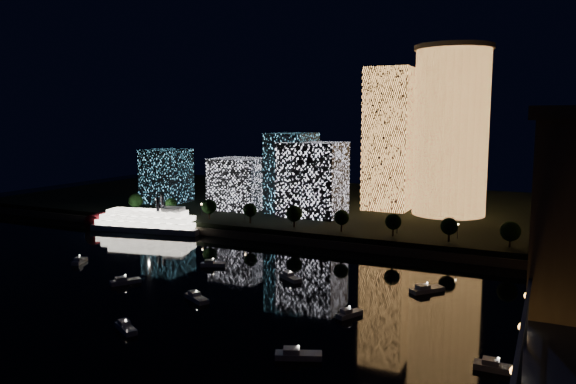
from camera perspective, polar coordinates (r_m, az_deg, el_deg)
name	(u,v)px	position (r m, az deg, el deg)	size (l,w,h in m)	color
ground	(252,324)	(135.82, -3.68, -13.28)	(520.00, 520.00, 0.00)	black
far_bank	(411,211)	(281.41, 12.43, -1.95)	(420.00, 160.00, 5.00)	black
seawall	(361,246)	(207.75, 7.47, -5.50)	(420.00, 6.00, 3.00)	#6B5E4C
tower_cylindrical	(451,131)	(259.40, 16.23, 5.97)	(34.00, 34.00, 74.33)	#FAA450
tower_rectangular	(389,139)	(268.72, 10.24, 5.30)	(20.78, 20.78, 66.13)	#FAA450
midrise_blocks	(261,178)	(262.78, -2.80, 1.47)	(105.70, 28.96, 36.17)	white
truss_bridge	(563,290)	(118.76, 26.18, -8.90)	(13.00, 266.00, 50.00)	navy
riverboat	(143,222)	(248.20, -14.54, -2.92)	(53.41, 19.91, 15.78)	silver
motorboats	(260,299)	(150.75, -2.82, -10.80)	(140.99, 66.69, 2.78)	silver
esplanade_trees	(301,214)	(220.91, 1.38, -2.27)	(166.72, 6.82, 8.91)	black
street_lamps	(291,214)	(229.49, 0.35, -2.26)	(132.70, 0.70, 5.65)	black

